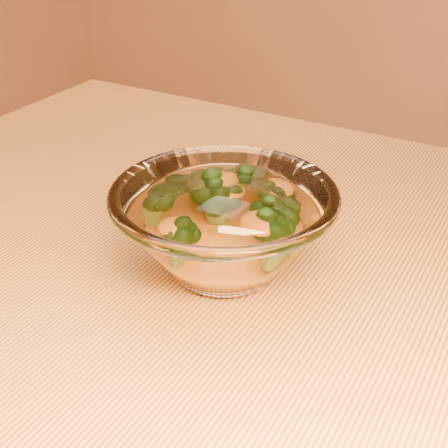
# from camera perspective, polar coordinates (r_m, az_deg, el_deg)

# --- Properties ---
(table) EXTENTS (1.20, 0.80, 0.75)m
(table) POSITION_cam_1_polar(r_m,az_deg,el_deg) (0.67, 6.87, -12.26)
(table) COLOR gold
(table) RESTS_ON ground
(glass_bowl) EXTENTS (0.22, 0.22, 0.10)m
(glass_bowl) POSITION_cam_1_polar(r_m,az_deg,el_deg) (0.60, 0.00, -0.39)
(glass_bowl) COLOR white
(glass_bowl) RESTS_ON table
(cheese_sauce) EXTENTS (0.11, 0.11, 0.03)m
(cheese_sauce) POSITION_cam_1_polar(r_m,az_deg,el_deg) (0.61, -0.00, -2.02)
(cheese_sauce) COLOR orange
(cheese_sauce) RESTS_ON glass_bowl
(broccoli_heap) EXTENTS (0.15, 0.14, 0.06)m
(broccoli_heap) POSITION_cam_1_polar(r_m,az_deg,el_deg) (0.60, 0.50, 1.33)
(broccoli_heap) COLOR black
(broccoli_heap) RESTS_ON cheese_sauce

